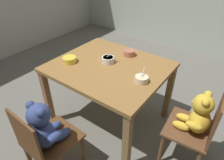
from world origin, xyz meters
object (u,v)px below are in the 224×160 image
Objects in this scene: porridge_bowl_cream_near_right at (142,79)px; porridge_bowl_terracotta_far_center at (129,53)px; porridge_bowl_white_center at (108,60)px; porridge_bowl_yellow_near_left at (70,60)px; dining_table at (109,73)px; teddy_chair_near_front at (45,132)px; teddy_chair_near_right at (197,120)px.

porridge_bowl_terracotta_far_center is at bearing 134.37° from porridge_bowl_cream_near_right.
porridge_bowl_yellow_near_left is at bearing -144.72° from porridge_bowl_white_center.
porridge_bowl_white_center is at bearing 136.32° from dining_table.
porridge_bowl_white_center reaches higher than teddy_chair_near_front.
dining_table is 0.95m from teddy_chair_near_right.
porridge_bowl_terracotta_far_center is (0.42, 0.50, 0.00)m from porridge_bowl_yellow_near_left.
porridge_bowl_white_center is at bearing 166.75° from porridge_bowl_cream_near_right.
porridge_bowl_yellow_near_left is 1.09× the size of porridge_bowl_white_center.
dining_table is 8.69× the size of porridge_bowl_white_center.
porridge_bowl_white_center is at bearing -8.27° from teddy_chair_near_right.
dining_table is 0.43m from porridge_bowl_cream_near_right.
porridge_bowl_terracotta_far_center is (0.09, 0.27, -0.00)m from porridge_bowl_white_center.
porridge_bowl_white_center reaches higher than porridge_bowl_terracotta_far_center.
teddy_chair_near_front reaches higher than teddy_chair_near_right.
teddy_chair_near_front is at bearing -85.69° from porridge_bowl_white_center.
teddy_chair_near_front reaches higher than porridge_bowl_terracotta_far_center.
porridge_bowl_cream_near_right is at bearing -8.71° from dining_table.
porridge_bowl_yellow_near_left is at bearing -129.91° from porridge_bowl_terracotta_far_center.
teddy_chair_near_right is at bearing 7.39° from porridge_bowl_yellow_near_left.
porridge_bowl_terracotta_far_center is (0.02, 1.18, 0.22)m from teddy_chair_near_front.
teddy_chair_near_right is 0.58m from porridge_bowl_cream_near_right.
dining_table is at bearing -97.82° from porridge_bowl_terracotta_far_center.
porridge_bowl_yellow_near_left is at bearing -153.44° from dining_table.
teddy_chair_near_front is 6.53× the size of porridge_bowl_cream_near_right.
dining_table is 8.93× the size of porridge_bowl_terracotta_far_center.
porridge_bowl_terracotta_far_center reaches higher than porridge_bowl_yellow_near_left.
teddy_chair_near_front is (0.02, -0.87, -0.09)m from dining_table.
porridge_bowl_white_center is at bearing -108.54° from porridge_bowl_terracotta_far_center.
porridge_bowl_yellow_near_left is 1.09× the size of porridge_bowl_cream_near_right.
porridge_bowl_cream_near_right reaches higher than dining_table.
porridge_bowl_white_center is (0.33, 0.23, 0.00)m from porridge_bowl_yellow_near_left.
porridge_bowl_terracotta_far_center is at bearing 1.08° from teddy_chair_near_front.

